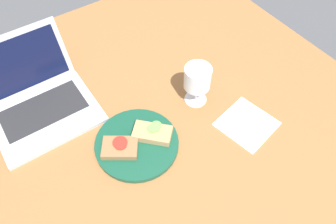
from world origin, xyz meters
TOP-DOWN VIEW (x-y plane):
  - wooden_table at (0.00, 0.00)cm, footprint 140.00×140.00cm
  - plate at (-11.09, -4.47)cm, footprint 25.64×25.64cm
  - sandwich_with_cucumber at (-5.64, -4.98)cm, footprint 12.81×12.90cm
  - sandwich_with_tomato at (-16.39, -3.85)cm, footprint 12.84×12.02cm
  - wine_glass at (14.74, -0.36)cm, footprint 8.68×8.68cm
  - laptop at (-29.99, 26.81)cm, footprint 32.49×32.07cm
  - napkin at (22.12, -17.61)cm, footprint 18.90×18.80cm

SIDE VIEW (x-z plane):
  - wooden_table at x=0.00cm, z-range 0.00..3.00cm
  - napkin at x=22.12cm, z-range 3.00..3.40cm
  - plate at x=-11.09cm, z-range 3.00..4.58cm
  - sandwich_with_tomato at x=-16.39cm, z-range 4.45..6.90cm
  - sandwich_with_cucumber at x=-5.64cm, z-range 4.45..7.20cm
  - laptop at x=-29.99cm, z-range -3.34..18.02cm
  - wine_glass at x=14.74cm, z-range 5.92..20.48cm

